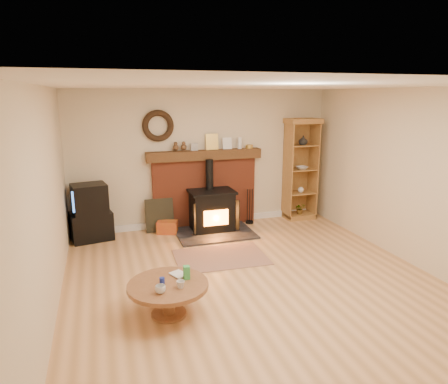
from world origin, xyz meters
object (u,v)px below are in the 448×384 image
object	(u,v)px
wood_stove	(212,212)
curio_cabinet	(300,169)
tv_unit	(91,213)
coffee_table	(168,289)

from	to	relation	value
wood_stove	curio_cabinet	xyz separation A→B (m)	(1.94, 0.28, 0.64)
wood_stove	curio_cabinet	size ratio (longest dim) A/B	0.69
wood_stove	tv_unit	bearing A→B (deg)	174.90
curio_cabinet	coffee_table	bearing A→B (deg)	-137.30
wood_stove	tv_unit	distance (m)	2.16
curio_cabinet	coffee_table	world-z (taller)	curio_cabinet
tv_unit	coffee_table	xyz separation A→B (m)	(0.86, -2.89, -0.16)
wood_stove	tv_unit	xyz separation A→B (m)	(-2.15, 0.19, 0.10)
tv_unit	curio_cabinet	xyz separation A→B (m)	(4.09, 0.09, 0.54)
curio_cabinet	wood_stove	bearing A→B (deg)	-171.78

